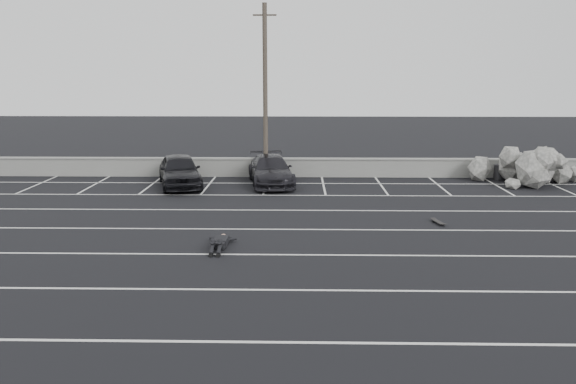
{
  "coord_description": "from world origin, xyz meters",
  "views": [
    {
      "loc": [
        -0.29,
        -17.17,
        5.68
      ],
      "look_at": [
        -0.72,
        5.03,
        1.0
      ],
      "focal_mm": 35.0,
      "sensor_mm": 36.0,
      "label": 1
    }
  ],
  "objects_px": {
    "car_left": "(180,170)",
    "trash_bin": "(498,172)",
    "utility_pole": "(265,93)",
    "skateboard": "(438,222)",
    "car_right": "(271,170)",
    "riprap_pile": "(530,170)",
    "person": "(221,238)"
  },
  "relations": [
    {
      "from": "car_left",
      "to": "car_right",
      "type": "relative_size",
      "value": 0.95
    },
    {
      "from": "car_right",
      "to": "utility_pole",
      "type": "height_order",
      "value": "utility_pole"
    },
    {
      "from": "car_left",
      "to": "skateboard",
      "type": "distance_m",
      "value": 13.6
    },
    {
      "from": "car_right",
      "to": "person",
      "type": "xyz_separation_m",
      "value": [
        -1.15,
        -10.73,
        -0.5
      ]
    },
    {
      "from": "car_left",
      "to": "trash_bin",
      "type": "height_order",
      "value": "car_left"
    },
    {
      "from": "utility_pole",
      "to": "person",
      "type": "relative_size",
      "value": 3.71
    },
    {
      "from": "car_right",
      "to": "riprap_pile",
      "type": "height_order",
      "value": "riprap_pile"
    },
    {
      "from": "utility_pole",
      "to": "riprap_pile",
      "type": "distance_m",
      "value": 14.76
    },
    {
      "from": "person",
      "to": "skateboard",
      "type": "bearing_deg",
      "value": 21.82
    },
    {
      "from": "car_right",
      "to": "riprap_pile",
      "type": "xyz_separation_m",
      "value": [
        13.84,
        0.92,
        -0.09
      ]
    },
    {
      "from": "car_left",
      "to": "skateboard",
      "type": "relative_size",
      "value": 5.84
    },
    {
      "from": "car_right",
      "to": "skateboard",
      "type": "distance_m",
      "value": 10.43
    },
    {
      "from": "riprap_pile",
      "to": "utility_pole",
      "type": "bearing_deg",
      "value": 177.74
    },
    {
      "from": "riprap_pile",
      "to": "skateboard",
      "type": "distance_m",
      "value": 11.19
    },
    {
      "from": "car_right",
      "to": "person",
      "type": "bearing_deg",
      "value": -105.28
    },
    {
      "from": "car_right",
      "to": "person",
      "type": "relative_size",
      "value": 2.06
    },
    {
      "from": "riprap_pile",
      "to": "skateboard",
      "type": "xyz_separation_m",
      "value": [
        -6.97,
        -8.74,
        -0.58
      ]
    },
    {
      "from": "trash_bin",
      "to": "skateboard",
      "type": "height_order",
      "value": "trash_bin"
    },
    {
      "from": "trash_bin",
      "to": "riprap_pile",
      "type": "height_order",
      "value": "riprap_pile"
    },
    {
      "from": "car_left",
      "to": "car_right",
      "type": "distance_m",
      "value": 4.69
    },
    {
      "from": "person",
      "to": "skateboard",
      "type": "relative_size",
      "value": 2.99
    },
    {
      "from": "riprap_pile",
      "to": "trash_bin",
      "type": "bearing_deg",
      "value": 157.36
    },
    {
      "from": "trash_bin",
      "to": "person",
      "type": "relative_size",
      "value": 0.34
    },
    {
      "from": "car_right",
      "to": "riprap_pile",
      "type": "relative_size",
      "value": 0.83
    },
    {
      "from": "utility_pole",
      "to": "skateboard",
      "type": "distance_m",
      "value": 12.65
    },
    {
      "from": "skateboard",
      "to": "trash_bin",
      "type": "bearing_deg",
      "value": 46.44
    },
    {
      "from": "utility_pole",
      "to": "skateboard",
      "type": "relative_size",
      "value": 11.12
    },
    {
      "from": "utility_pole",
      "to": "skateboard",
      "type": "bearing_deg",
      "value": -52.21
    },
    {
      "from": "car_right",
      "to": "car_left",
      "type": "bearing_deg",
      "value": 178.61
    },
    {
      "from": "car_left",
      "to": "person",
      "type": "relative_size",
      "value": 1.95
    },
    {
      "from": "car_left",
      "to": "utility_pole",
      "type": "height_order",
      "value": "utility_pole"
    },
    {
      "from": "trash_bin",
      "to": "car_right",
      "type": "bearing_deg",
      "value": -172.97
    }
  ]
}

